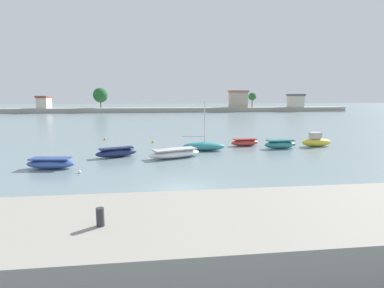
{
  "coord_description": "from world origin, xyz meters",
  "views": [
    {
      "loc": [
        -1.76,
        -19.32,
        6.18
      ],
      "look_at": [
        2.11,
        12.31,
        1.02
      ],
      "focal_mm": 28.5,
      "sensor_mm": 36.0,
      "label": 1
    }
  ],
  "objects": [
    {
      "name": "ground_plane",
      "position": [
        0.0,
        0.0,
        0.0
      ],
      "size": [
        400.0,
        400.0,
        0.0
      ],
      "primitive_type": "plane",
      "color": "slate"
    },
    {
      "name": "mooring_buoy_0",
      "position": [
        -7.78,
        5.13,
        0.12
      ],
      "size": [
        0.24,
        0.24,
        0.24
      ],
      "primitive_type": "sphere",
      "color": "white",
      "rests_on": "ground"
    },
    {
      "name": "distant_shoreline",
      "position": [
        2.67,
        91.97,
        1.84
      ],
      "size": [
        139.78,
        7.15,
        8.64
      ],
      "color": "#9E998C",
      "rests_on": "ground"
    },
    {
      "name": "moored_boat_5",
      "position": [
        12.68,
        14.11,
        0.49
      ],
      "size": [
        3.89,
        1.47,
        1.02
      ],
      "rotation": [
        0.0,
        0.0,
        0.05
      ],
      "color": "teal",
      "rests_on": "ground"
    },
    {
      "name": "moored_boat_1",
      "position": [
        -5.65,
        11.42,
        0.45
      ],
      "size": [
        4.29,
        2.61,
        0.94
      ],
      "rotation": [
        0.0,
        0.0,
        0.37
      ],
      "color": "navy",
      "rests_on": "ground"
    },
    {
      "name": "moored_boat_3",
      "position": [
        3.66,
        13.88,
        0.5
      ],
      "size": [
        4.88,
        2.34,
        5.51
      ],
      "rotation": [
        0.0,
        0.0,
        -0.15
      ],
      "color": "teal",
      "rests_on": "ground"
    },
    {
      "name": "seawall_embankment",
      "position": [
        0.0,
        -9.26,
        1.01
      ],
      "size": [
        81.47,
        5.63,
        2.01
      ],
      "primitive_type": "cube",
      "color": "gray",
      "rests_on": "ground"
    },
    {
      "name": "moored_boat_4",
      "position": [
        9.14,
        16.43,
        0.42
      ],
      "size": [
        3.6,
        1.52,
        0.87
      ],
      "rotation": [
        0.0,
        0.0,
        0.09
      ],
      "color": "#C63833",
      "rests_on": "ground"
    },
    {
      "name": "mooring_buoy_2",
      "position": [
        -2.06,
        20.38,
        0.17
      ],
      "size": [
        0.35,
        0.35,
        0.35
      ],
      "primitive_type": "sphere",
      "color": "yellow",
      "rests_on": "ground"
    },
    {
      "name": "moored_boat_6",
      "position": [
        17.62,
        15.0,
        0.61
      ],
      "size": [
        3.69,
        1.36,
        1.7
      ],
      "rotation": [
        0.0,
        0.0,
        -0.0
      ],
      "color": "yellow",
      "rests_on": "ground"
    },
    {
      "name": "mooring_buoy_1",
      "position": [
        -8.67,
        23.36,
        0.15
      ],
      "size": [
        0.3,
        0.3,
        0.3
      ],
      "primitive_type": "sphere",
      "color": "orange",
      "rests_on": "ground"
    },
    {
      "name": "moored_boat_0",
      "position": [
        -10.59,
        7.13,
        0.44
      ],
      "size": [
        4.2,
        1.9,
        0.92
      ],
      "rotation": [
        0.0,
        0.0,
        -0.11
      ],
      "color": "#3856A8",
      "rests_on": "ground"
    },
    {
      "name": "moored_boat_2",
      "position": [
        0.15,
        10.33,
        0.43
      ],
      "size": [
        5.67,
        3.49,
        0.91
      ],
      "rotation": [
        0.0,
        0.0,
        0.35
      ],
      "color": "white",
      "rests_on": "ground"
    },
    {
      "name": "mooring_bollard",
      "position": [
        -3.56,
        -9.77,
        2.31
      ],
      "size": [
        0.26,
        0.26,
        0.6
      ],
      "primitive_type": "cylinder",
      "color": "#2D2D33",
      "rests_on": "seawall_embankment"
    }
  ]
}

